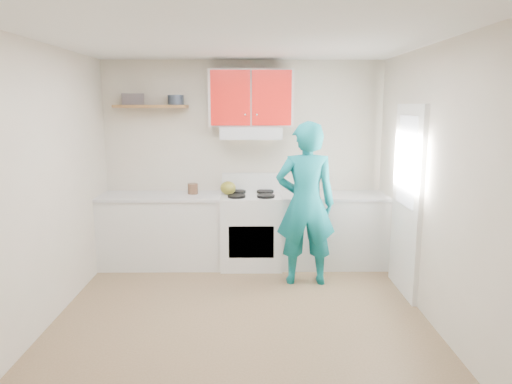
{
  "coord_description": "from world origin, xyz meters",
  "views": [
    {
      "loc": [
        0.1,
        -4.25,
        2.04
      ],
      "look_at": [
        0.15,
        0.55,
        1.15
      ],
      "focal_mm": 33.07,
      "sensor_mm": 36.0,
      "label": 1
    }
  ],
  "objects_px": {
    "stove": "(251,230)",
    "kettle": "(228,188)",
    "crock": "(193,190)",
    "tin": "(176,100)",
    "person": "(306,204)"
  },
  "relations": [
    {
      "from": "stove",
      "to": "kettle",
      "type": "xyz_separation_m",
      "value": [
        -0.29,
        0.05,
        0.54
      ]
    },
    {
      "from": "stove",
      "to": "kettle",
      "type": "height_order",
      "value": "kettle"
    },
    {
      "from": "crock",
      "to": "kettle",
      "type": "bearing_deg",
      "value": -4.94
    },
    {
      "from": "stove",
      "to": "tin",
      "type": "relative_size",
      "value": 4.61
    },
    {
      "from": "kettle",
      "to": "tin",
      "type": "bearing_deg",
      "value": 169.43
    },
    {
      "from": "stove",
      "to": "crock",
      "type": "bearing_deg",
      "value": 173.55
    },
    {
      "from": "tin",
      "to": "person",
      "type": "relative_size",
      "value": 0.11
    },
    {
      "from": "kettle",
      "to": "person",
      "type": "bearing_deg",
      "value": -35.48
    },
    {
      "from": "tin",
      "to": "crock",
      "type": "bearing_deg",
      "value": -22.74
    },
    {
      "from": "person",
      "to": "tin",
      "type": "bearing_deg",
      "value": -26.14
    },
    {
      "from": "kettle",
      "to": "crock",
      "type": "bearing_deg",
      "value": 175.1
    },
    {
      "from": "crock",
      "to": "tin",
      "type": "bearing_deg",
      "value": 157.26
    },
    {
      "from": "tin",
      "to": "person",
      "type": "height_order",
      "value": "tin"
    },
    {
      "from": "tin",
      "to": "kettle",
      "type": "bearing_deg",
      "value": -10.61
    },
    {
      "from": "crock",
      "to": "person",
      "type": "distance_m",
      "value": 1.53
    }
  ]
}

